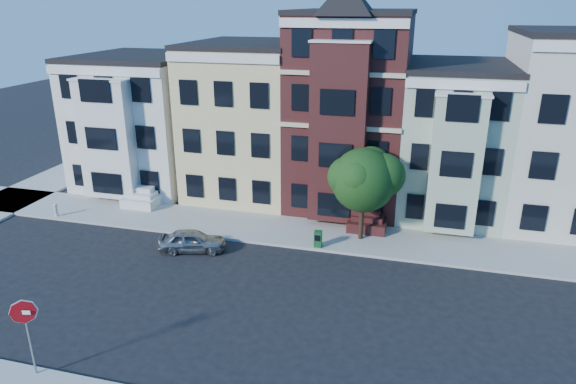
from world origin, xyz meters
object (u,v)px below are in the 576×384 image
(newspaper_box, at_px, (318,239))
(fire_hydrant, at_px, (56,211))
(stop_sign, at_px, (28,333))
(parked_car, at_px, (192,241))
(street_tree, at_px, (363,184))

(newspaper_box, xyz_separation_m, fire_hydrant, (-16.64, -0.00, -0.13))
(stop_sign, bearing_deg, parked_car, 71.44)
(parked_car, bearing_deg, fire_hydrant, 64.32)
(street_tree, xyz_separation_m, stop_sign, (-9.84, -14.25, -1.52))
(street_tree, bearing_deg, newspaper_box, -141.97)
(street_tree, xyz_separation_m, fire_hydrant, (-18.75, -1.65, -2.91))
(parked_car, relative_size, fire_hydrant, 5.44)
(parked_car, height_order, fire_hydrant, parked_car)
(newspaper_box, distance_m, fire_hydrant, 16.64)
(newspaper_box, distance_m, stop_sign, 14.84)
(street_tree, height_order, fire_hydrant, street_tree)
(newspaper_box, xyz_separation_m, stop_sign, (-7.73, -12.60, 1.26))
(street_tree, relative_size, stop_sign, 1.88)
(newspaper_box, bearing_deg, stop_sign, -123.63)
(stop_sign, bearing_deg, street_tree, 43.22)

